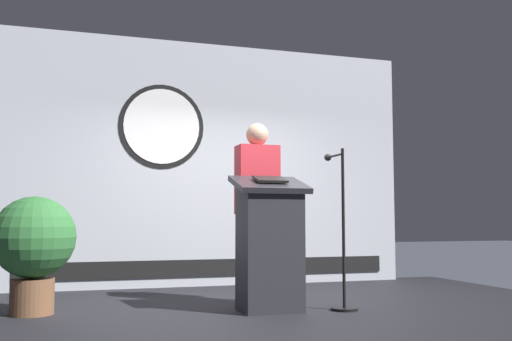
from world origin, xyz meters
The scene contains 7 objects.
ground_plane centered at (0.00, 0.00, 0.00)m, with size 40.00×40.00×0.00m, color #383D47.
stage_platform centered at (0.00, 0.00, 0.15)m, with size 6.40×4.00×0.30m, color black.
banner_display centered at (-0.01, 1.85, 1.79)m, with size 5.02×0.12×2.98m.
podium centered at (0.03, -0.24, 0.88)m, with size 0.64×0.49×1.20m.
speaker_person centered at (0.07, 0.24, 1.19)m, with size 0.40×0.26×1.74m.
microphone_stand centered at (0.68, -0.34, 0.80)m, with size 0.24×0.47×1.44m.
potted_plant centered at (-1.95, 0.19, 0.90)m, with size 0.70×0.70×1.00m.
Camera 1 is at (-1.64, -5.12, 1.10)m, focal length 40.73 mm.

